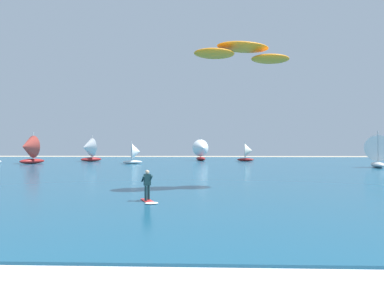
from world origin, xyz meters
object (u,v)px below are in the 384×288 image
at_px(kitesurfer, 148,190).
at_px(sailboat_far_right, 29,149).
at_px(sailboat_mid_right, 135,153).
at_px(sailboat_near_shore, 376,151).
at_px(sailboat_heeled_over, 248,152).
at_px(sailboat_outermost, 88,149).
at_px(sailboat_anchored_offshore, 202,150).
at_px(kite, 243,53).

height_order(kitesurfer, sailboat_far_right, sailboat_far_right).
bearing_deg(sailboat_far_right, kitesurfer, -55.90).
bearing_deg(sailboat_mid_right, sailboat_far_right, -177.78).
height_order(kitesurfer, sailboat_near_shore, sailboat_near_shore).
xyz_separation_m(sailboat_mid_right, sailboat_heeled_over, (20.40, 11.21, 0.03)).
relative_size(sailboat_outermost, sailboat_anchored_offshore, 1.04).
bearing_deg(sailboat_heeled_over, kite, -97.51).
height_order(kite, sailboat_heeled_over, kite).
height_order(kitesurfer, sailboat_anchored_offshore, sailboat_anchored_offshore).
height_order(sailboat_mid_right, sailboat_anchored_offshore, sailboat_anchored_offshore).
bearing_deg(sailboat_anchored_offshore, sailboat_heeled_over, -14.94).
relative_size(sailboat_mid_right, sailboat_near_shore, 0.77).
height_order(sailboat_mid_right, sailboat_near_shore, sailboat_near_shore).
bearing_deg(sailboat_mid_right, sailboat_outermost, 141.86).
bearing_deg(sailboat_outermost, kitesurfer, -68.06).
relative_size(sailboat_near_shore, sailboat_anchored_offshore, 1.02).
distance_m(sailboat_heeled_over, sailboat_near_shore, 25.29).
bearing_deg(sailboat_mid_right, sailboat_heeled_over, 28.78).
relative_size(kite, sailboat_mid_right, 1.92).
bearing_deg(sailboat_outermost, sailboat_near_shore, -20.35).
bearing_deg(sailboat_anchored_offshore, sailboat_mid_right, -129.25).
xyz_separation_m(sailboat_mid_right, sailboat_near_shore, (35.89, -8.78, 0.54)).
relative_size(sailboat_outermost, sailboat_heeled_over, 1.30).
height_order(kitesurfer, kite, kite).
bearing_deg(sailboat_anchored_offshore, sailboat_outermost, -167.08).
bearing_deg(sailboat_mid_right, kite, -67.32).
xyz_separation_m(sailboat_outermost, sailboat_heeled_over, (31.34, 2.61, -0.55)).
distance_m(sailboat_far_right, sailboat_mid_right, 18.06).
bearing_deg(sailboat_near_shore, sailboat_anchored_offshore, 137.76).
height_order(sailboat_far_right, sailboat_mid_right, sailboat_far_right).
xyz_separation_m(sailboat_far_right, sailboat_near_shore, (53.92, -8.08, -0.15)).
bearing_deg(kite, sailboat_outermost, 120.49).
bearing_deg(kite, sailboat_heeled_over, 82.49).
height_order(sailboat_outermost, sailboat_heeled_over, sailboat_outermost).
height_order(sailboat_far_right, sailboat_anchored_offshore, sailboat_far_right).
distance_m(sailboat_heeled_over, sailboat_anchored_offshore, 9.56).
height_order(kite, sailboat_near_shore, kite).
bearing_deg(kite, sailboat_mid_right, 112.68).
relative_size(kite, sailboat_anchored_offshore, 1.51).
height_order(sailboat_outermost, sailboat_near_shore, sailboat_outermost).
bearing_deg(kitesurfer, sailboat_outermost, 111.94).
bearing_deg(kite, sailboat_near_shore, 50.02).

